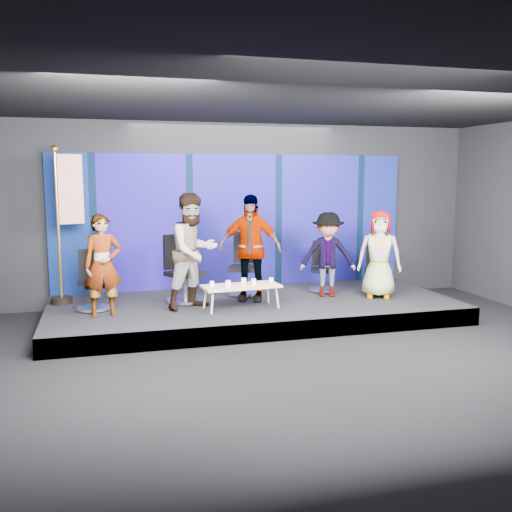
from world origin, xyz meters
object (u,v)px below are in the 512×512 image
Objects in this scene: chair_e at (376,275)px; mug_a at (212,284)px; mug_c at (244,281)px; chair_c at (244,274)px; mug_d at (254,282)px; panelist_a at (103,265)px; chair_a at (93,290)px; panelist_e at (379,254)px; coffee_table at (241,287)px; flag_stand at (66,221)px; chair_d at (323,275)px; panelist_d at (328,255)px; chair_b at (183,280)px; mug_b at (228,284)px; mug_e at (271,280)px; panelist_b at (193,251)px; panelist_c at (250,248)px.

chair_e is 11.28× the size of mug_a.
chair_e is 2.78m from mug_c.
chair_c is 1.13m from mug_d.
panelist_a is 2.75m from chair_c.
chair_a is 2.65m from mug_d.
panelist_e reaches higher than mug_c.
mug_d is (-2.40, -0.21, -0.35)m from panelist_e.
flag_stand is (-2.77, 1.21, 1.06)m from coffee_table.
chair_d is at bearing 32.53° from mug_d.
chair_c is 1.02m from mug_c.
panelist_a is 16.47× the size of mug_c.
chair_e is 0.74× the size of coffee_table.
panelist_a is 1.04× the size of panelist_d.
panelist_e is at bearing -36.15° from chair_b.
panelist_a is 1.75m from mug_a.
mug_d is at bearing -148.58° from panelist_e.
panelist_d is at bearing -5.21° from chair_a.
mug_b is 1.23× the size of mug_e.
chair_b is 1.32m from mug_d.
panelist_a is 19.17× the size of mug_e.
panelist_b is at bearing 162.58° from coffee_table.
panelist_a reaches higher than panelist_d.
mug_c is at bearing -61.09° from chair_b.
panelist_e reaches higher than mug_b.
panelist_b is 2.79m from chair_d.
panelist_a is 4.18m from chair_d.
chair_e is at bearing 13.77° from chair_c.
panelist_d is (4.12, -0.03, 0.44)m from chair_a.
panelist_e is 16.19× the size of mug_c.
mug_c is at bearing -80.75° from chair_c.
panelist_c is at bearing -152.21° from chair_e.
mug_e is (0.24, -0.49, -0.50)m from panelist_c.
chair_e is (0.94, -0.37, 0.01)m from chair_d.
panelist_b is at bearing 148.25° from mug_b.
panelist_b is 1.12m from mug_d.
chair_c reaches higher than mug_d.
flag_stand is (-2.02, 0.97, 0.47)m from panelist_b.
chair_a is 2.75m from chair_c.
chair_e is at bearing -3.62° from chair_d.
flag_stand is (-2.53, 1.29, 0.98)m from mug_b.
flag_stand reaches higher than mug_c.
mug_e reaches higher than coffee_table.
panelist_d reaches higher than mug_b.
panelist_c is 0.74m from mug_e.
flag_stand is (-4.53, 0.68, 0.66)m from panelist_d.
chair_b is at bearing -155.92° from chair_d.
flag_stand reaches higher than panelist_a.
mug_b is (0.62, -0.81, 0.06)m from chair_b.
chair_c reaches higher than mug_e.
mug_e is at bearing -2.03° from mug_c.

